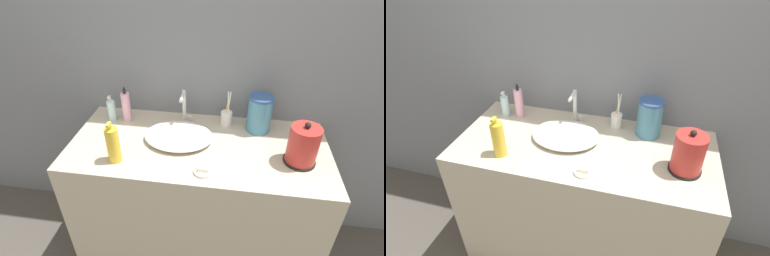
{
  "view_description": "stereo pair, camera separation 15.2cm",
  "coord_description": "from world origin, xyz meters",
  "views": [
    {
      "loc": [
        0.16,
        -0.95,
        1.78
      ],
      "look_at": [
        -0.03,
        0.31,
        0.94
      ],
      "focal_mm": 28.0,
      "sensor_mm": 36.0,
      "label": 1
    },
    {
      "loc": [
        0.3,
        -0.92,
        1.78
      ],
      "look_at": [
        -0.03,
        0.31,
        0.94
      ],
      "focal_mm": 28.0,
      "sensor_mm": 36.0,
      "label": 2
    }
  ],
  "objects": [
    {
      "name": "vanity_counter",
      "position": [
        0.0,
        0.31,
        0.42
      ],
      "size": [
        1.36,
        0.62,
        0.84
      ],
      "color": "#B7AD99",
      "rests_on": "ground_plane"
    },
    {
      "name": "shampoo_bottle",
      "position": [
        -0.38,
        0.12,
        0.93
      ],
      "size": [
        0.06,
        0.06,
        0.22
      ],
      "color": "gold",
      "rests_on": "vanity_counter"
    },
    {
      "name": "wall_back",
      "position": [
        0.0,
        0.64,
        1.3
      ],
      "size": [
        6.0,
        0.04,
        2.6
      ],
      "color": "slate",
      "rests_on": "ground_plane"
    },
    {
      "name": "faucet",
      "position": [
        -0.1,
        0.51,
        0.95
      ],
      "size": [
        0.06,
        0.12,
        0.2
      ],
      "color": "silver",
      "rests_on": "vanity_counter"
    },
    {
      "name": "water_pitcher",
      "position": [
        0.31,
        0.5,
        0.95
      ],
      "size": [
        0.13,
        0.13,
        0.21
      ],
      "color": "teal",
      "rests_on": "vanity_counter"
    },
    {
      "name": "toothbrush_cup",
      "position": [
        0.13,
        0.52,
        0.89
      ],
      "size": [
        0.06,
        0.06,
        0.22
      ],
      "color": "silver",
      "rests_on": "vanity_counter"
    },
    {
      "name": "sink_basin",
      "position": [
        -0.11,
        0.34,
        0.87
      ],
      "size": [
        0.37,
        0.29,
        0.05
      ],
      "color": "silver",
      "rests_on": "vanity_counter"
    },
    {
      "name": "lotion_bottle",
      "position": [
        -0.54,
        0.48,
        0.9
      ],
      "size": [
        0.05,
        0.05,
        0.16
      ],
      "color": "silver",
      "rests_on": "vanity_counter"
    },
    {
      "name": "soap_dish",
      "position": [
        0.05,
        0.1,
        0.85
      ],
      "size": [
        0.09,
        0.09,
        0.03
      ],
      "color": "silver",
      "rests_on": "vanity_counter"
    },
    {
      "name": "mouthwash_bottle",
      "position": [
        -0.45,
        0.49,
        0.93
      ],
      "size": [
        0.05,
        0.05,
        0.22
      ],
      "color": "#EAA8C6",
      "rests_on": "vanity_counter"
    },
    {
      "name": "electric_kettle",
      "position": [
        0.5,
        0.24,
        0.93
      ],
      "size": [
        0.15,
        0.15,
        0.23
      ],
      "color": "black",
      "rests_on": "vanity_counter"
    }
  ]
}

